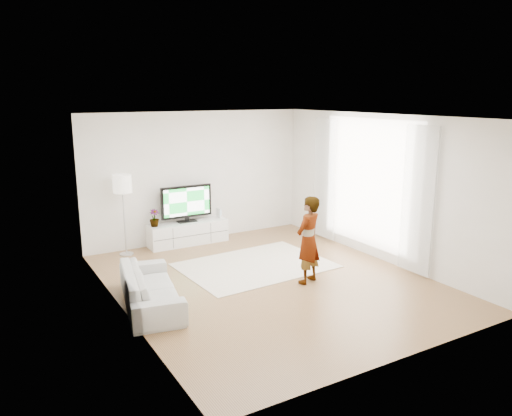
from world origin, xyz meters
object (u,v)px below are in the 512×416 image
rug (255,265)px  player (308,240)px  sofa (150,287)px  media_console (188,233)px  floor_lamp (122,187)px  television (186,202)px

rug → player: 1.44m
sofa → media_console: bearing=-22.0°
media_console → rug: media_console is taller
floor_lamp → rug: bearing=-44.8°
rug → sofa: bearing=-162.1°
media_console → floor_lamp: 1.77m
television → player: player is taller
player → television: bearing=-96.9°
rug → floor_lamp: size_ratio=1.66×
media_console → rug: (0.54, -1.95, -0.23)m
television → sofa: (-1.73, -2.71, -0.62)m
television → floor_lamp: size_ratio=0.69×
player → rug: bearing=-96.4°
sofa → floor_lamp: (0.37, 2.62, 1.09)m
sofa → floor_lamp: 2.86m
media_console → television: television is taller
player → media_console: bearing=-96.8°
media_console → sofa: size_ratio=0.88×
media_console → rug: 2.04m
rug → floor_lamp: (-1.90, 1.89, 1.37)m
player → floor_lamp: (-2.25, 3.07, 0.61)m
player → sofa: 2.70m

